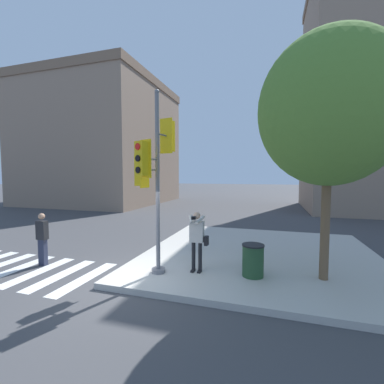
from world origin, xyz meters
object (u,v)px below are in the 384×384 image
(person_photographer, at_px, (197,236))
(pedestrian_distant, at_px, (42,238))
(traffic_signal_pole, at_px, (153,167))
(street_tree, at_px, (329,110))
(fire_hydrant, at_px, (193,240))
(trash_bin, at_px, (253,260))

(person_photographer, xyz_separation_m, pedestrian_distant, (-5.12, -0.56, -0.29))
(traffic_signal_pole, bearing_deg, person_photographer, 18.25)
(street_tree, bearing_deg, person_photographer, -172.33)
(street_tree, height_order, fire_hydrant, street_tree)
(pedestrian_distant, relative_size, fire_hydrant, 2.23)
(traffic_signal_pole, relative_size, street_tree, 0.80)
(fire_hydrant, bearing_deg, pedestrian_distant, -150.71)
(trash_bin, bearing_deg, fire_hydrant, 141.48)
(street_tree, bearing_deg, pedestrian_distant, -173.19)
(street_tree, bearing_deg, traffic_signal_pole, -169.50)
(person_photographer, relative_size, street_tree, 0.27)
(street_tree, distance_m, fire_hydrant, 5.98)
(traffic_signal_pole, xyz_separation_m, trash_bin, (2.77, 0.50, -2.58))
(traffic_signal_pole, relative_size, person_photographer, 2.97)
(street_tree, relative_size, fire_hydrant, 8.36)
(person_photographer, bearing_deg, trash_bin, 4.01)
(street_tree, relative_size, trash_bin, 7.26)
(fire_hydrant, relative_size, trash_bin, 0.87)
(street_tree, xyz_separation_m, trash_bin, (-1.83, -0.35, -4.03))
(person_photographer, xyz_separation_m, trash_bin, (1.57, 0.11, -0.59))
(traffic_signal_pole, relative_size, fire_hydrant, 6.67)
(fire_hydrant, bearing_deg, traffic_signal_pole, -102.08)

